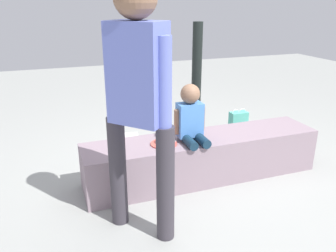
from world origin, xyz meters
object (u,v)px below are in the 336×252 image
cake_plate (164,142)px  handbag_black_leather (255,137)px  child_seated (191,117)px  adult_standing (138,90)px  gift_bag (238,123)px  cake_box_white (123,144)px  water_bottle_near_gift (116,155)px  handbag_brown_canvas (204,147)px  party_cup_red (147,157)px

cake_plate → handbag_black_leather: (1.22, 0.49, -0.31)m
child_seated → adult_standing: 0.86m
handbag_black_leather → gift_bag: bearing=89.5°
adult_standing → cake_box_white: bearing=82.6°
water_bottle_near_gift → gift_bag: bearing=10.4°
cake_plate → handbag_black_leather: size_ratio=0.74×
gift_bag → cake_box_white: 1.39m
cake_box_white → child_seated: bearing=-64.7°
cake_plate → handbag_black_leather: bearing=21.9°
cake_plate → gift_bag: size_ratio=0.69×
child_seated → gift_bag: child_seated is taller
adult_standing → gift_bag: size_ratio=5.11×
handbag_black_leather → cake_box_white: bearing=165.3°
adult_standing → water_bottle_near_gift: size_ratio=7.69×
gift_bag → handbag_brown_canvas: gift_bag is taller
adult_standing → cake_box_white: size_ratio=5.14×
child_seated → water_bottle_near_gift: size_ratio=2.24×
water_bottle_near_gift → handbag_black_leather: handbag_black_leather is taller
party_cup_red → child_seated: bearing=-63.6°
adult_standing → handbag_brown_canvas: size_ratio=5.46×
cake_plate → cake_box_white: cake_plate is taller
party_cup_red → handbag_brown_canvas: handbag_brown_canvas is taller
gift_bag → water_bottle_near_gift: (-1.52, -0.28, -0.05)m
child_seated → cake_plate: bearing=-178.5°
water_bottle_near_gift → cake_box_white: size_ratio=0.67×
cake_box_white → handbag_brown_canvas: size_ratio=1.06×
gift_bag → cake_plate: bearing=-145.3°
handbag_black_leather → handbag_brown_canvas: 0.65m
cake_box_white → water_bottle_near_gift: bearing=-115.2°
handbag_black_leather → water_bottle_near_gift: bearing=177.1°
cake_plate → handbag_brown_canvas: size_ratio=0.74×
adult_standing → child_seated: bearing=41.2°
adult_standing → handbag_brown_canvas: adult_standing is taller
gift_bag → adult_standing: bearing=-139.2°
handbag_black_leather → handbag_brown_canvas: handbag_brown_canvas is taller
handbag_black_leather → child_seated: bearing=-153.8°
gift_bag → handbag_black_leather: bearing=-90.5°
child_seated → cake_box_white: size_ratio=1.50×
adult_standing → handbag_brown_canvas: bearing=45.2°
cake_box_white → adult_standing: bearing=-97.4°
cake_box_white → handbag_brown_canvas: bearing=-30.5°
handbag_brown_canvas → handbag_black_leather: bearing=6.3°
cake_plate → handbag_brown_canvas: (0.58, 0.42, -0.31)m
gift_bag → cake_box_white: gift_bag is taller
party_cup_red → handbag_black_leather: bearing=-0.3°
party_cup_red → gift_bag: bearing=15.9°
adult_standing → cake_plate: size_ratio=7.38×
cake_box_white → handbag_brown_canvas: (0.74, -0.43, 0.03)m
handbag_black_leather → cake_plate: bearing=-158.1°
handbag_black_leather → handbag_brown_canvas: size_ratio=0.99×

